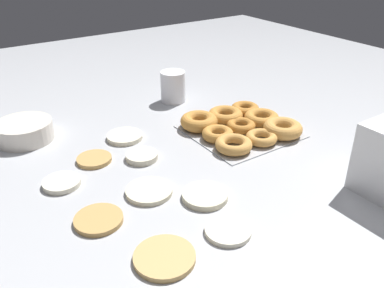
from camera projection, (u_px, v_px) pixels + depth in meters
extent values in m
plane|color=#B2B5BA|center=(176.00, 174.00, 1.01)|extent=(3.00, 3.00, 0.00)
cylinder|color=silver|center=(228.00, 230.00, 0.82)|extent=(0.09, 0.09, 0.01)
cylinder|color=tan|center=(99.00, 220.00, 0.85)|extent=(0.10, 0.10, 0.01)
cylinder|color=beige|center=(125.00, 136.00, 1.18)|extent=(0.10, 0.10, 0.01)
cylinder|color=tan|center=(94.00, 159.00, 1.07)|extent=(0.09, 0.09, 0.01)
cylinder|color=beige|center=(142.00, 156.00, 1.08)|extent=(0.09, 0.09, 0.02)
cylinder|color=tan|center=(164.00, 257.00, 0.75)|extent=(0.12, 0.12, 0.01)
cylinder|color=beige|center=(149.00, 191.00, 0.94)|extent=(0.11, 0.11, 0.01)
cylinder|color=silver|center=(62.00, 183.00, 0.97)|extent=(0.09, 0.09, 0.01)
cylinder|color=beige|center=(204.00, 196.00, 0.92)|extent=(0.10, 0.10, 0.01)
cube|color=#ADAFB5|center=(240.00, 131.00, 1.22)|extent=(0.29, 0.29, 0.01)
torus|color=#D19347|center=(282.00, 128.00, 1.19)|extent=(0.11, 0.11, 0.04)
torus|color=#C68438|center=(262.00, 118.00, 1.26)|extent=(0.11, 0.11, 0.03)
torus|color=#B7752D|center=(245.00, 109.00, 1.32)|extent=(0.09, 0.09, 0.03)
torus|color=#D19347|center=(262.00, 138.00, 1.15)|extent=(0.09, 0.09, 0.03)
torus|color=#B7752D|center=(241.00, 126.00, 1.22)|extent=(0.09, 0.09, 0.03)
torus|color=#C68438|center=(225.00, 115.00, 1.27)|extent=(0.11, 0.11, 0.03)
torus|color=#D19347|center=(234.00, 145.00, 1.11)|extent=(0.10, 0.10, 0.03)
torus|color=#C68438|center=(218.00, 134.00, 1.16)|extent=(0.09, 0.09, 0.03)
torus|color=#C68438|center=(199.00, 121.00, 1.23)|extent=(0.11, 0.11, 0.04)
cylinder|color=silver|center=(24.00, 131.00, 1.16)|extent=(0.16, 0.16, 0.06)
cylinder|color=white|center=(173.00, 87.00, 1.41)|extent=(0.09, 0.09, 0.11)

